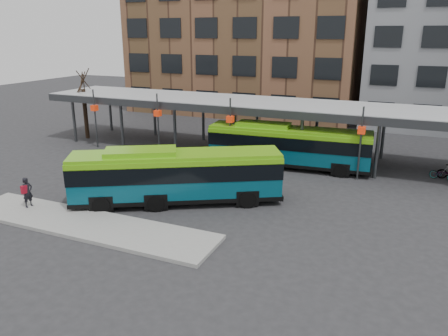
% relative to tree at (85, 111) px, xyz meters
% --- Properties ---
extents(ground, '(120.00, 120.00, 0.00)m').
position_rel_tree_xyz_m(ground, '(18.00, -12.00, -2.43)').
color(ground, '#28282B').
rests_on(ground, ground).
extents(boarding_island, '(14.00, 3.00, 0.18)m').
position_rel_tree_xyz_m(boarding_island, '(12.50, -15.00, -2.34)').
color(boarding_island, gray).
rests_on(boarding_island, ground).
extents(canopy, '(40.00, 6.53, 4.80)m').
position_rel_tree_xyz_m(canopy, '(17.94, 0.87, 1.47)').
color(canopy, '#999B9E').
rests_on(canopy, ground).
extents(tree, '(1.64, 1.64, 5.60)m').
position_rel_tree_xyz_m(tree, '(0.00, 0.00, 0.00)').
color(tree, black).
rests_on(tree, ground).
extents(building_brick, '(26.00, 14.00, 22.00)m').
position_rel_tree_xyz_m(building_brick, '(8.00, 20.00, 8.57)').
color(building_brick, brown).
rests_on(building_brick, ground).
extents(bus_front, '(11.22, 7.82, 3.17)m').
position_rel_tree_xyz_m(bus_front, '(15.17, -10.50, -0.78)').
color(bus_front, '#074557').
rests_on(bus_front, ground).
extents(bus_rear, '(11.37, 3.22, 3.09)m').
position_rel_tree_xyz_m(bus_rear, '(19.04, -1.40, -0.82)').
color(bus_rear, '#074557').
rests_on(bus_rear, ground).
extents(pedestrian, '(0.46, 0.66, 1.64)m').
position_rel_tree_xyz_m(pedestrian, '(8.34, -14.58, -1.42)').
color(pedestrian, black).
rests_on(pedestrian, boarding_island).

